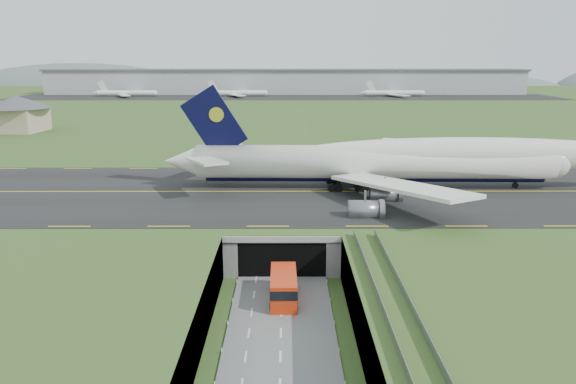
{
  "coord_description": "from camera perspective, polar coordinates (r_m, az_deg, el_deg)",
  "views": [
    {
      "loc": [
        0.63,
        -63.69,
        29.49
      ],
      "look_at": [
        0.85,
        20.0,
        9.21
      ],
      "focal_mm": 35.0,
      "sensor_mm": 36.0,
      "label": 1
    }
  ],
  "objects": [
    {
      "name": "ground",
      "position": [
        70.19,
        -0.66,
        -11.22
      ],
      "size": [
        900.0,
        900.0,
        0.0
      ],
      "primitive_type": "plane",
      "color": "#394F1F",
      "rests_on": "ground"
    },
    {
      "name": "airfield_deck",
      "position": [
        68.98,
        -0.67,
        -8.96
      ],
      "size": [
        800.0,
        800.0,
        6.0
      ],
      "primitive_type": "cube",
      "color": "gray",
      "rests_on": "ground"
    },
    {
      "name": "trench_road",
      "position": [
        63.41,
        -0.72,
        -13.99
      ],
      "size": [
        12.0,
        75.0,
        0.2
      ],
      "primitive_type": "cube",
      "color": "slate",
      "rests_on": "ground"
    },
    {
      "name": "taxiway",
      "position": [
        99.48,
        -0.51,
        0.02
      ],
      "size": [
        800.0,
        44.0,
        0.18
      ],
      "primitive_type": "cube",
      "color": "black",
      "rests_on": "airfield_deck"
    },
    {
      "name": "tunnel_portal",
      "position": [
        84.55,
        -0.57,
        -4.4
      ],
      "size": [
        17.0,
        22.3,
        6.0
      ],
      "color": "gray",
      "rests_on": "ground"
    },
    {
      "name": "guideway",
      "position": [
        51.76,
        11.81,
        -14.53
      ],
      "size": [
        3.0,
        53.0,
        7.05
      ],
      "color": "#A8A8A3",
      "rests_on": "ground"
    },
    {
      "name": "jumbo_jet",
      "position": [
        103.66,
        12.16,
        3.13
      ],
      "size": [
        88.6,
        58.07,
        19.21
      ],
      "rotation": [
        0.0,
        0.0,
        -0.02
      ],
      "color": "white",
      "rests_on": "ground"
    },
    {
      "name": "shuttle_tram",
      "position": [
        69.91,
        -0.45,
        -9.62
      ],
      "size": [
        3.42,
        8.64,
        3.48
      ],
      "rotation": [
        0.0,
        0.0,
        0.01
      ],
      "color": "red",
      "rests_on": "ground"
    },
    {
      "name": "service_building",
      "position": [
        198.74,
        -25.79,
        7.46
      ],
      "size": [
        22.96,
        22.96,
        11.44
      ],
      "rotation": [
        0.0,
        0.0,
        -0.1
      ],
      "color": "tan",
      "rests_on": "ground"
    },
    {
      "name": "cargo_terminal",
      "position": [
        363.43,
        -0.28,
        11.18
      ],
      "size": [
        320.0,
        67.0,
        15.6
      ],
      "color": "#B2B2B2",
      "rests_on": "ground"
    },
    {
      "name": "distant_hills",
      "position": [
        498.91,
        7.3,
        9.67
      ],
      "size": [
        700.0,
        91.0,
        60.0
      ],
      "color": "#4F5F5C",
      "rests_on": "ground"
    }
  ]
}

